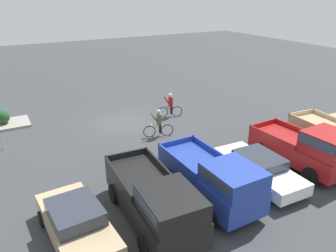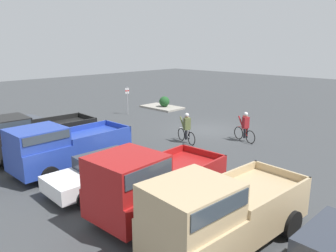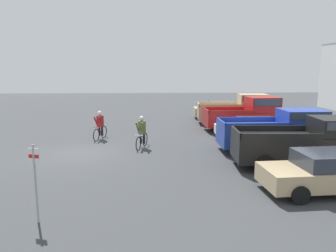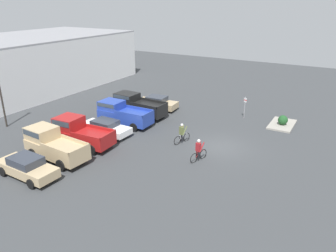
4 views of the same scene
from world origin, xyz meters
name	(u,v)px [view 4 (image 4 of 4)]	position (x,y,z in m)	size (l,w,h in m)	color
ground_plane	(221,147)	(0.00, 0.00, 0.00)	(80.00, 80.00, 0.00)	#383A3D
sedan_0	(27,167)	(-11.06, 9.56, 0.74)	(2.03, 4.72, 1.47)	tan
pickup_truck_0	(52,144)	(-8.22, 10.22, 1.18)	(2.49, 5.31, 2.28)	tan
pickup_truck_1	(79,132)	(-5.48, 10.18, 1.18)	(2.47, 5.02, 2.31)	maroon
sedan_1	(105,127)	(-2.66, 9.84, 0.68)	(2.11, 4.77, 1.32)	white
pickup_truck_2	(122,113)	(0.14, 10.12, 1.11)	(2.27, 5.26, 2.15)	#233D9E
pickup_truck_3	(137,105)	(2.96, 10.38, 1.13)	(2.41, 5.66, 2.17)	black
sedan_2	(157,103)	(5.74, 9.68, 0.71)	(2.22, 4.55, 1.42)	tan
cyclist_0	(182,133)	(-0.92, 3.12, 0.86)	(1.78, 0.64, 1.75)	black
cyclist_1	(199,150)	(-3.15, 0.56, 0.86)	(1.72, 0.62, 1.75)	black
fire_lane_sign	(245,105)	(7.60, 0.51, 1.35)	(0.11, 0.29, 2.22)	#9E9EA3
curb_island	(282,124)	(7.50, -3.27, 0.07)	(3.60, 2.13, 0.15)	gray
shrub	(283,120)	(7.26, -3.34, 0.60)	(0.91, 0.91, 0.91)	#1E4C23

